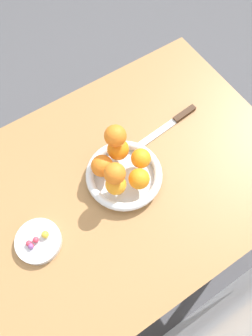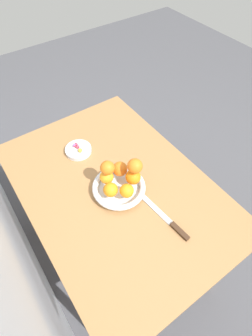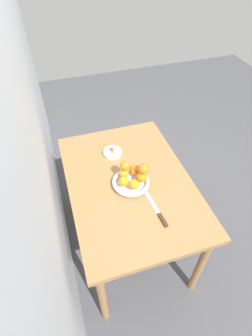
{
  "view_description": "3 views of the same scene",
  "coord_description": "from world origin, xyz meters",
  "px_view_note": "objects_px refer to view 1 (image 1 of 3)",
  "views": [
    {
      "loc": [
        0.19,
        0.35,
        1.66
      ],
      "look_at": [
        -0.03,
        0.01,
        0.82
      ],
      "focal_mm": 35.0,
      "sensor_mm": 36.0,
      "label": 1
    },
    {
      "loc": [
        -0.58,
        0.35,
        1.7
      ],
      "look_at": [
        -0.03,
        -0.04,
        0.87
      ],
      "focal_mm": 28.0,
      "sensor_mm": 36.0,
      "label": 2
    },
    {
      "loc": [
        -1.04,
        0.35,
        1.97
      ],
      "look_at": [
        -0.01,
        0.02,
        0.87
      ],
      "focal_mm": 28.0,
      "sensor_mm": 36.0,
      "label": 3
    }
  ],
  "objects_px": {
    "candy_ball_0": "(31,246)",
    "candy_ball_1": "(45,235)",
    "fruit_bowl": "(123,174)",
    "orange_3": "(118,149)",
    "orange_5": "(115,136)",
    "candy_ball_3": "(29,243)",
    "orange_0": "(116,185)",
    "orange_4": "(102,166)",
    "dining_table": "(116,194)",
    "knife": "(171,123)",
    "orange_1": "(139,179)",
    "candy_ball_4": "(36,240)",
    "candy_dish": "(39,241)",
    "candy_ball_2": "(31,246)",
    "orange_2": "(140,157)",
    "orange_6": "(115,173)"
  },
  "relations": [
    {
      "from": "orange_3",
      "to": "candy_ball_4",
      "type": "height_order",
      "value": "orange_3"
    },
    {
      "from": "dining_table",
      "to": "orange_0",
      "type": "height_order",
      "value": "orange_0"
    },
    {
      "from": "fruit_bowl",
      "to": "orange_3",
      "type": "distance_m",
      "value": 0.08
    },
    {
      "from": "orange_1",
      "to": "candy_ball_0",
      "type": "height_order",
      "value": "orange_1"
    },
    {
      "from": "orange_0",
      "to": "orange_3",
      "type": "xyz_separation_m",
      "value": [
        -0.07,
        -0.09,
        0.0
      ]
    },
    {
      "from": "orange_5",
      "to": "candy_ball_2",
      "type": "bearing_deg",
      "value": 17.84
    },
    {
      "from": "dining_table",
      "to": "candy_dish",
      "type": "xyz_separation_m",
      "value": [
        0.28,
        0.03,
        0.1
      ]
    },
    {
      "from": "candy_ball_1",
      "to": "candy_ball_3",
      "type": "xyz_separation_m",
      "value": [
        0.05,
        -0.0,
        -0.0
      ]
    },
    {
      "from": "candy_ball_4",
      "to": "candy_ball_0",
      "type": "bearing_deg",
      "value": 23.47
    },
    {
      "from": "orange_4",
      "to": "candy_ball_3",
      "type": "distance_m",
      "value": 0.29
    },
    {
      "from": "knife",
      "to": "orange_4",
      "type": "bearing_deg",
      "value": 7.83
    },
    {
      "from": "dining_table",
      "to": "knife",
      "type": "bearing_deg",
      "value": -163.6
    },
    {
      "from": "orange_3",
      "to": "candy_ball_0",
      "type": "height_order",
      "value": "orange_3"
    },
    {
      "from": "candy_dish",
      "to": "orange_3",
      "type": "distance_m",
      "value": 0.35
    },
    {
      "from": "dining_table",
      "to": "candy_ball_4",
      "type": "xyz_separation_m",
      "value": [
        0.28,
        0.03,
        0.12
      ]
    },
    {
      "from": "orange_4",
      "to": "candy_ball_2",
      "type": "relative_size",
      "value": 4.11
    },
    {
      "from": "orange_5",
      "to": "candy_ball_3",
      "type": "relative_size",
      "value": 3.82
    },
    {
      "from": "fruit_bowl",
      "to": "orange_5",
      "type": "bearing_deg",
      "value": -104.71
    },
    {
      "from": "fruit_bowl",
      "to": "candy_ball_3",
      "type": "xyz_separation_m",
      "value": [
        0.33,
        0.04,
        0.01
      ]
    },
    {
      "from": "orange_4",
      "to": "fruit_bowl",
      "type": "bearing_deg",
      "value": 143.65
    },
    {
      "from": "orange_3",
      "to": "candy_ball_3",
      "type": "xyz_separation_m",
      "value": [
        0.35,
        0.09,
        -0.04
      ]
    },
    {
      "from": "orange_3",
      "to": "candy_ball_2",
      "type": "xyz_separation_m",
      "value": [
        0.35,
        0.1,
        -0.04
      ]
    },
    {
      "from": "dining_table",
      "to": "orange_4",
      "type": "relative_size",
      "value": 16.67
    },
    {
      "from": "orange_3",
      "to": "knife",
      "type": "distance_m",
      "value": 0.23
    },
    {
      "from": "candy_ball_2",
      "to": "candy_ball_3",
      "type": "bearing_deg",
      "value": -77.95
    },
    {
      "from": "fruit_bowl",
      "to": "candy_ball_3",
      "type": "bearing_deg",
      "value": 6.11
    },
    {
      "from": "candy_ball_3",
      "to": "fruit_bowl",
      "type": "bearing_deg",
      "value": -173.89
    },
    {
      "from": "orange_2",
      "to": "orange_1",
      "type": "bearing_deg",
      "value": 53.01
    },
    {
      "from": "fruit_bowl",
      "to": "orange_3",
      "type": "height_order",
      "value": "orange_3"
    },
    {
      "from": "fruit_bowl",
      "to": "orange_1",
      "type": "distance_m",
      "value": 0.08
    },
    {
      "from": "orange_6",
      "to": "candy_ball_4",
      "type": "height_order",
      "value": "orange_6"
    },
    {
      "from": "candy_ball_0",
      "to": "candy_ball_3",
      "type": "height_order",
      "value": "same"
    },
    {
      "from": "orange_3",
      "to": "candy_ball_3",
      "type": "distance_m",
      "value": 0.37
    },
    {
      "from": "dining_table",
      "to": "orange_1",
      "type": "distance_m",
      "value": 0.17
    },
    {
      "from": "orange_1",
      "to": "candy_ball_1",
      "type": "relative_size",
      "value": 2.97
    },
    {
      "from": "knife",
      "to": "orange_5",
      "type": "bearing_deg",
      "value": 2.51
    },
    {
      "from": "candy_dish",
      "to": "candy_ball_4",
      "type": "distance_m",
      "value": 0.02
    },
    {
      "from": "orange_1",
      "to": "candy_ball_2",
      "type": "xyz_separation_m",
      "value": [
        0.35,
        -0.01,
        -0.04
      ]
    },
    {
      "from": "candy_ball_4",
      "to": "orange_0",
      "type": "bearing_deg",
      "value": -179.27
    },
    {
      "from": "orange_0",
      "to": "orange_1",
      "type": "relative_size",
      "value": 0.98
    },
    {
      "from": "orange_0",
      "to": "orange_4",
      "type": "bearing_deg",
      "value": -88.24
    },
    {
      "from": "orange_0",
      "to": "knife",
      "type": "height_order",
      "value": "orange_0"
    },
    {
      "from": "orange_0",
      "to": "orange_2",
      "type": "distance_m",
      "value": 0.11
    },
    {
      "from": "orange_5",
      "to": "candy_ball_3",
      "type": "xyz_separation_m",
      "value": [
        0.35,
        0.1,
        -0.11
      ]
    },
    {
      "from": "candy_ball_0",
      "to": "candy_ball_1",
      "type": "height_order",
      "value": "candy_ball_1"
    },
    {
      "from": "dining_table",
      "to": "candy_ball_4",
      "type": "distance_m",
      "value": 0.31
    },
    {
      "from": "orange_4",
      "to": "candy_ball_0",
      "type": "relative_size",
      "value": 4.01
    },
    {
      "from": "orange_5",
      "to": "candy_ball_4",
      "type": "xyz_separation_m",
      "value": [
        0.33,
        0.1,
        -0.11
      ]
    },
    {
      "from": "candy_dish",
      "to": "orange_2",
      "type": "relative_size",
      "value": 2.15
    },
    {
      "from": "candy_dish",
      "to": "candy_ball_3",
      "type": "xyz_separation_m",
      "value": [
        0.02,
        -0.0,
        0.02
      ]
    }
  ]
}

